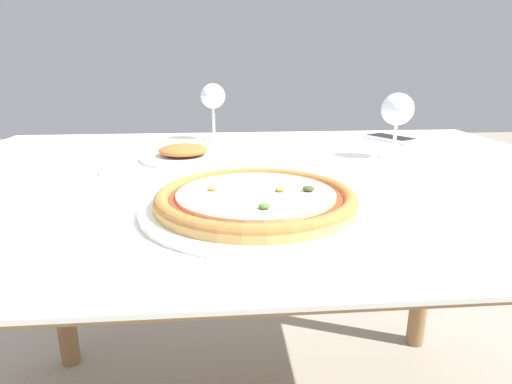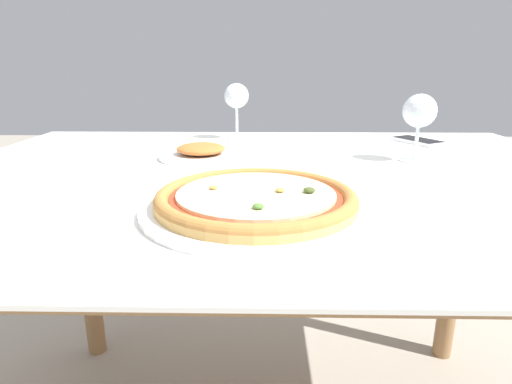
# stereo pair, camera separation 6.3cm
# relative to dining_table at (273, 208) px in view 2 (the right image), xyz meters

# --- Properties ---
(dining_table) EXTENTS (1.41, 1.03, 0.75)m
(dining_table) POSITION_rel_dining_table_xyz_m (0.00, 0.00, 0.00)
(dining_table) COLOR #997047
(dining_table) RESTS_ON ground_plane
(pizza_plate) EXTENTS (0.34, 0.34, 0.04)m
(pizza_plate) POSITION_rel_dining_table_xyz_m (-0.03, -0.25, 0.10)
(pizza_plate) COLOR white
(pizza_plate) RESTS_ON dining_table
(fork) EXTENTS (0.04, 0.17, 0.00)m
(fork) POSITION_rel_dining_table_xyz_m (-0.30, -0.04, 0.08)
(fork) COLOR silver
(fork) RESTS_ON dining_table
(wine_glass_far_left) EXTENTS (0.07, 0.07, 0.15)m
(wine_glass_far_left) POSITION_rel_dining_table_xyz_m (0.32, 0.10, 0.19)
(wine_glass_far_left) COLOR silver
(wine_glass_far_left) RESTS_ON dining_table
(wine_glass_far_right) EXTENTS (0.07, 0.07, 0.16)m
(wine_glass_far_right) POSITION_rel_dining_table_xyz_m (-0.10, 0.39, 0.20)
(wine_glass_far_right) COLOR silver
(wine_glass_far_right) RESTS_ON dining_table
(cell_phone) EXTENTS (0.13, 0.16, 0.01)m
(cell_phone) POSITION_rel_dining_table_xyz_m (0.41, 0.33, 0.09)
(cell_phone) COLOR white
(cell_phone) RESTS_ON dining_table
(side_plate) EXTENTS (0.19, 0.19, 0.03)m
(side_plate) POSITION_rel_dining_table_xyz_m (-0.17, 0.12, 0.09)
(side_plate) COLOR white
(side_plate) RESTS_ON dining_table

